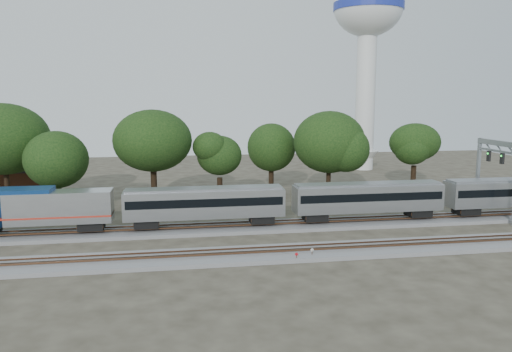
% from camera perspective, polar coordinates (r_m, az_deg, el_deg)
% --- Properties ---
extents(ground, '(160.00, 160.00, 0.00)m').
position_cam_1_polar(ground, '(50.91, -2.54, -7.90)').
color(ground, '#383328').
rests_on(ground, ground).
extents(track_far, '(160.00, 5.00, 0.73)m').
position_cam_1_polar(track_far, '(56.59, -3.27, -5.96)').
color(track_far, slate).
rests_on(track_far, ground).
extents(track_near, '(160.00, 5.00, 0.73)m').
position_cam_1_polar(track_near, '(47.06, -1.96, -9.07)').
color(track_near, slate).
rests_on(track_near, ground).
extents(train, '(110.82, 3.17, 4.67)m').
position_cam_1_polar(train, '(64.10, 20.71, -1.97)').
color(train, '#B0B3B7').
rests_on(train, ground).
extents(switch_stand_red, '(0.28, 0.05, 0.88)m').
position_cam_1_polar(switch_stand_red, '(45.83, 4.64, -9.12)').
color(switch_stand_red, '#512D19').
rests_on(switch_stand_red, ground).
extents(switch_stand_white, '(0.31, 0.11, 0.99)m').
position_cam_1_polar(switch_stand_white, '(46.90, 6.42, -8.64)').
color(switch_stand_white, '#512D19').
rests_on(switch_stand_white, ground).
extents(switch_lever, '(0.52, 0.34, 0.30)m').
position_cam_1_polar(switch_lever, '(47.23, 6.68, -9.13)').
color(switch_lever, '#512D19').
rests_on(switch_lever, ground).
extents(water_tower, '(13.85, 13.85, 38.35)m').
position_cam_1_polar(water_tower, '(106.05, 12.65, 16.16)').
color(water_tower, silver).
rests_on(water_tower, ground).
extents(signal_gantry, '(0.67, 7.93, 9.64)m').
position_cam_1_polar(signal_gantry, '(67.15, 25.85, 1.45)').
color(signal_gantry, gray).
rests_on(signal_gantry, ground).
extents(brick_building, '(10.78, 8.07, 4.89)m').
position_cam_1_polar(brick_building, '(83.15, -26.25, -0.47)').
color(brick_building, brown).
rests_on(brick_building, ground).
extents(tree_1, '(9.60, 9.60, 13.54)m').
position_cam_1_polar(tree_1, '(72.48, -26.90, 3.78)').
color(tree_1, black).
rests_on(tree_1, ground).
extents(tree_2, '(7.16, 7.16, 10.09)m').
position_cam_1_polar(tree_2, '(67.46, -21.85, 1.73)').
color(tree_2, black).
rests_on(tree_2, ground).
extents(tree_3, '(9.18, 9.18, 12.95)m').
position_cam_1_polar(tree_3, '(68.42, -11.74, 3.97)').
color(tree_3, black).
rests_on(tree_3, ground).
extents(tree_4, '(6.91, 6.91, 9.74)m').
position_cam_1_polar(tree_4, '(69.46, -4.20, 2.34)').
color(tree_4, black).
rests_on(tree_4, ground).
extents(tree_5, '(7.31, 7.31, 10.31)m').
position_cam_1_polar(tree_5, '(76.56, 1.76, 3.27)').
color(tree_5, black).
rests_on(tree_5, ground).
extents(tree_6, '(8.58, 8.58, 12.10)m').
position_cam_1_polar(tree_6, '(72.30, 8.37, 3.85)').
color(tree_6, black).
rests_on(tree_6, ground).
extents(tree_7, '(8.04, 8.04, 11.34)m').
position_cam_1_polar(tree_7, '(80.94, 17.71, 3.68)').
color(tree_7, black).
rests_on(tree_7, ground).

